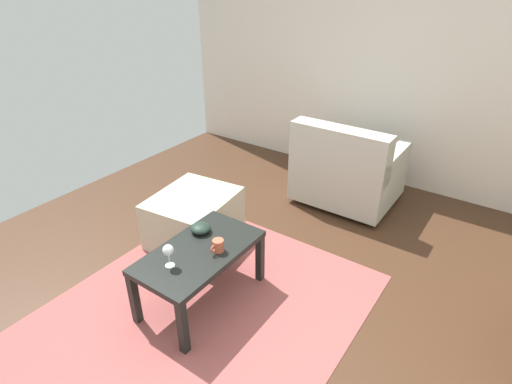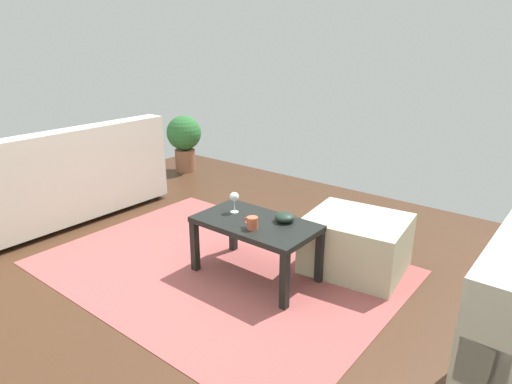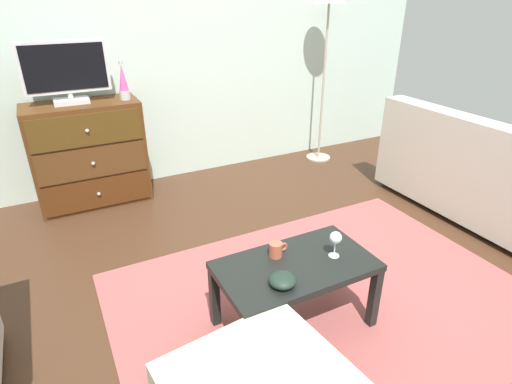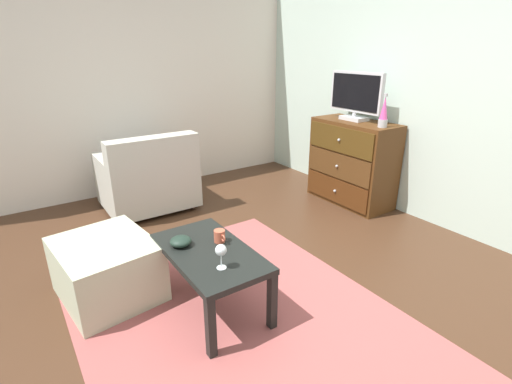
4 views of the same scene
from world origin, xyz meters
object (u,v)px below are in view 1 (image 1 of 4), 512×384
Objects in this scene: bowl_decorative at (201,228)px; wine_glass at (168,251)px; armchair at (347,171)px; ottoman at (194,218)px; coffee_table at (200,257)px; mug at (218,246)px.

wine_glass is at bearing 12.91° from bowl_decorative.
armchair reaches higher than bowl_decorative.
coffee_table is at bearing 46.21° from ottoman.
mug is 0.16× the size of ottoman.
bowl_decorative reaches higher than ottoman.
coffee_table is 5.57× the size of wine_glass.
mug is at bearing 152.54° from wine_glass.
ottoman is at bearing -124.95° from mug.
coffee_table is 0.77m from ottoman.
armchair is at bearing 172.42° from wine_glass.
mug reaches higher than ottoman.
armchair is 1.56m from ottoman.
mug reaches higher than bowl_decorative.
mug is (-0.29, 0.15, -0.07)m from wine_glass.
coffee_table is 0.17m from mug.
armchair is at bearing 175.96° from mug.
bowl_decorative is at bearing -112.54° from mug.
coffee_table is at bearing -61.96° from mug.
coffee_table is 1.25× the size of ottoman.
mug is 0.26m from bowl_decorative.
bowl_decorative is at bearing 49.21° from ottoman.
coffee_table is 0.29m from wine_glass.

